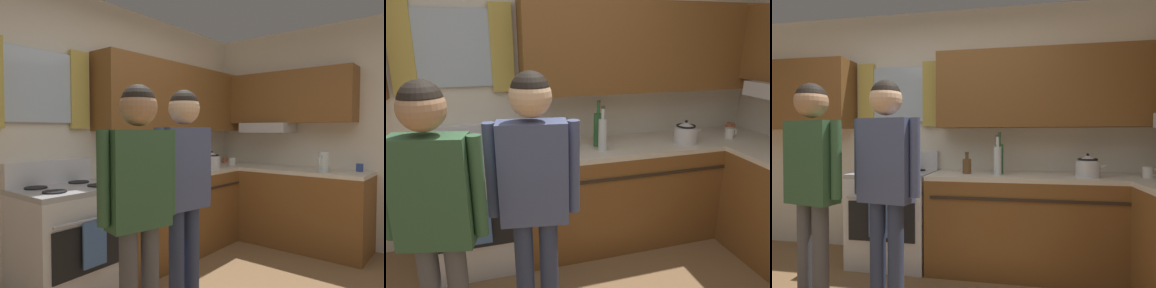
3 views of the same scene
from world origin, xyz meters
The scene contains 14 objects.
back_wall_unit centered at (0.05, 1.81, 1.47)m, with size 4.60×0.42×2.60m.
right_wall_unit centered at (2.30, 0.09, 1.41)m, with size 0.52×4.05×2.60m.
kitchen_counter_run centered at (1.46, 1.16, 0.45)m, with size 2.32×2.01×0.90m.
stove_oven centered at (-0.41, 1.54, 0.47)m, with size 0.76×0.67×1.10m.
bottle_wine_green centered at (0.63, 1.57, 1.05)m, with size 0.08×0.08×0.39m.
bottle_tall_clear centered at (0.62, 1.43, 1.04)m, with size 0.07×0.07×0.37m.
bottle_squat_brown centered at (0.33, 1.51, 0.98)m, with size 0.08×0.08×0.21m.
mug_cobalt_blue centered at (2.15, -0.02, 0.94)m, with size 0.11×0.07×0.08m.
cup_terracotta centered at (2.09, 1.69, 0.94)m, with size 0.11×0.07×0.08m.
mug_ceramic_white centered at (1.89, 1.45, 0.95)m, with size 0.13×0.08×0.09m.
stovetop_kettle centered at (1.40, 1.43, 1.00)m, with size 0.27×0.20×0.21m.
water_pitcher centered at (1.81, 0.26, 1.01)m, with size 0.19×0.11×0.22m.
adult_left centered at (-0.58, 0.53, 1.01)m, with size 0.49×0.23×1.61m.
adult_in_plaid centered at (-0.08, 0.61, 1.03)m, with size 0.50×0.22×1.63m.
Camera 1 is at (-1.93, -0.93, 1.36)m, focal length 32.38 mm.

